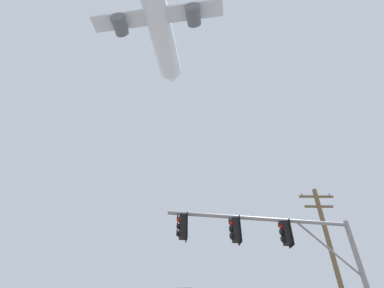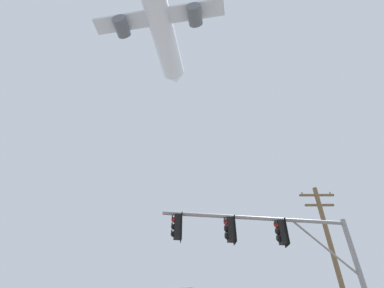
{
  "view_description": "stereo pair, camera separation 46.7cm",
  "coord_description": "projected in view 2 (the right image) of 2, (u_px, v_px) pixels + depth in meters",
  "views": [
    {
      "loc": [
        -0.13,
        -3.35,
        1.11
      ],
      "look_at": [
        0.21,
        15.61,
        15.77
      ],
      "focal_mm": 28.46,
      "sensor_mm": 36.0,
      "label": 1
    },
    {
      "loc": [
        0.34,
        -3.35,
        1.11
      ],
      "look_at": [
        0.21,
        15.61,
        15.77
      ],
      "focal_mm": 28.46,
      "sensor_mm": 36.0,
      "label": 2
    }
  ],
  "objects": [
    {
      "name": "signal_pole_near",
      "position": [
        280.0,
        250.0,
        11.3
      ],
      "size": [
        7.39,
        1.25,
        6.26
      ],
      "color": "gray",
      "rests_on": "ground"
    },
    {
      "name": "utility_pole",
      "position": [
        338.0,
        271.0,
        16.65
      ],
      "size": [
        2.2,
        0.28,
        10.93
      ],
      "color": "brown",
      "rests_on": "ground"
    },
    {
      "name": "airplane",
      "position": [
        159.0,
        19.0,
        55.28
      ],
      "size": [
        23.84,
        30.86,
        8.4
      ],
      "color": "white"
    }
  ]
}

